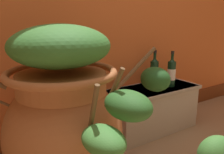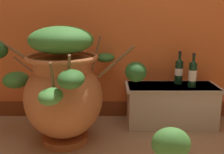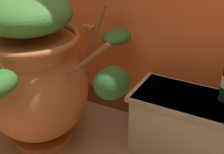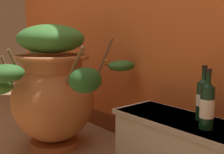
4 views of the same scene
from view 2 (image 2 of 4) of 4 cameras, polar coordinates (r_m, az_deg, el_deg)
The scene contains 5 objects.
terracotta_urn at distance 2.05m, azimuth -11.25°, elevation -1.98°, with size 1.31×1.04×0.95m.
stone_ledge at distance 2.47m, azimuth 12.93°, elevation -5.88°, with size 0.86×0.36×0.39m.
wine_bottle_left at distance 2.39m, azimuth 17.52°, elevation 0.85°, with size 0.07×0.07×0.31m.
wine_bottle_middle at distance 2.47m, azimuth 14.66°, elevation 1.52°, with size 0.08×0.08×0.31m.
potted_shrub at distance 1.80m, azimuth 12.90°, elevation -15.39°, with size 0.26×0.20×0.30m.
Camera 2 is at (0.02, -1.39, 1.02)m, focal length 40.52 mm.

